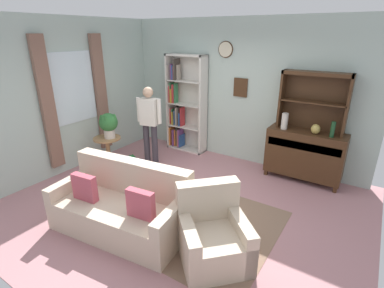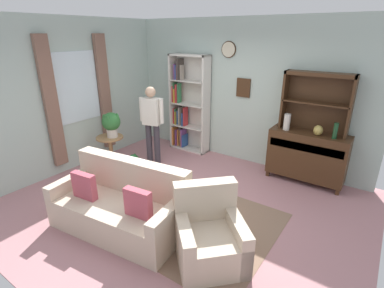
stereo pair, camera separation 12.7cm
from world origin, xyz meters
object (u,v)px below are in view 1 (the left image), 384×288
object	(u,v)px
bottle_wine	(333,129)
potted_plant_large	(108,124)
bookshelf	(183,106)
armchair_floral	(213,237)
vase_tall	(285,121)
plant_stand	(108,149)
person_reading	(149,120)
sideboard_hutch	(315,94)
sideboard	(304,153)
couch_floral	(122,208)
potted_plant_small	(132,161)
vase_round	(316,129)

from	to	relation	value
bottle_wine	potted_plant_large	size ratio (longest dim) A/B	0.54
bookshelf	armchair_floral	bearing A→B (deg)	-49.91
vase_tall	armchair_floral	world-z (taller)	vase_tall
vase_tall	plant_stand	world-z (taller)	vase_tall
bookshelf	potted_plant_large	size ratio (longest dim) A/B	4.32
vase_tall	potted_plant_large	world-z (taller)	vase_tall
bottle_wine	person_reading	distance (m)	3.27
sideboard_hutch	vase_tall	xyz separation A→B (m)	(-0.39, -0.19, -0.50)
plant_stand	armchair_floral	bearing A→B (deg)	-20.02
sideboard	plant_stand	world-z (taller)	sideboard
plant_stand	sideboard_hutch	bearing A→B (deg)	26.16
sideboard_hutch	armchair_floral	bearing A→B (deg)	-98.15
bottle_wine	person_reading	bearing A→B (deg)	-164.90
person_reading	sideboard_hutch	bearing A→B (deg)	20.78
sideboard	potted_plant_large	distance (m)	3.64
bookshelf	armchair_floral	distance (m)	3.60
couch_floral	armchair_floral	bearing A→B (deg)	7.57
bookshelf	potted_plant_large	bearing A→B (deg)	-111.46
bookshelf	bottle_wine	world-z (taller)	bookshelf
bottle_wine	potted_plant_small	distance (m)	3.64
sideboard	potted_plant_large	size ratio (longest dim) A/B	2.67
vase_round	plant_stand	xyz separation A→B (m)	(-3.48, -1.47, -0.63)
vase_round	potted_plant_small	size ratio (longest dim) A/B	0.60
sideboard	armchair_floral	world-z (taller)	sideboard
vase_tall	potted_plant_large	distance (m)	3.24
sideboard_hutch	person_reading	xyz separation A→B (m)	(-2.76, -1.05, -0.65)
bottle_wine	potted_plant_small	bearing A→B (deg)	-158.79
sideboard_hutch	vase_tall	size ratio (longest dim) A/B	3.87
sideboard_hutch	vase_tall	world-z (taller)	sideboard_hutch
sideboard_hutch	vase_round	size ratio (longest dim) A/B	6.47
armchair_floral	potted_plant_small	xyz separation A→B (m)	(-2.51, 1.25, -0.12)
vase_round	couch_floral	xyz separation A→B (m)	(-1.82, -2.72, -0.69)
vase_tall	plant_stand	xyz separation A→B (m)	(-2.96, -1.46, -0.68)
bookshelf	vase_round	distance (m)	2.80
bookshelf	plant_stand	size ratio (longest dim) A/B	3.43
vase_tall	potted_plant_small	distance (m)	2.96
vase_round	bottle_wine	distance (m)	0.26
bottle_wine	armchair_floral	world-z (taller)	bottle_wine
sideboard_hutch	vase_round	bearing A→B (deg)	-53.52
bottle_wine	person_reading	size ratio (longest dim) A/B	0.17
sideboard_hutch	bottle_wine	xyz separation A→B (m)	(0.39, -0.20, -0.51)
bookshelf	couch_floral	xyz separation A→B (m)	(0.98, -2.87, -0.69)
vase_tall	plant_stand	distance (m)	3.37
potted_plant_large	potted_plant_small	distance (m)	0.84
vase_tall	person_reading	world-z (taller)	person_reading
armchair_floral	person_reading	size ratio (longest dim) A/B	0.69
vase_round	couch_floral	distance (m)	3.35
person_reading	potted_plant_large	bearing A→B (deg)	-132.58
armchair_floral	potted_plant_small	size ratio (longest dim) A/B	3.81
vase_tall	person_reading	distance (m)	2.53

